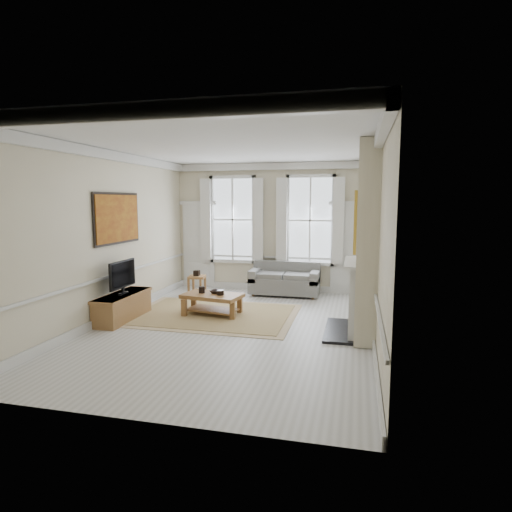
% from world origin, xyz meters
% --- Properties ---
extents(floor, '(7.20, 7.20, 0.00)m').
position_xyz_m(floor, '(0.00, 0.00, 0.00)').
color(floor, '#B7B5AD').
rests_on(floor, ground).
extents(ceiling, '(7.20, 7.20, 0.00)m').
position_xyz_m(ceiling, '(0.00, 0.00, 3.40)').
color(ceiling, white).
rests_on(ceiling, back_wall).
extents(back_wall, '(5.20, 0.00, 5.20)m').
position_xyz_m(back_wall, '(0.00, 3.60, 1.70)').
color(back_wall, beige).
rests_on(back_wall, floor).
extents(left_wall, '(0.00, 7.20, 7.20)m').
position_xyz_m(left_wall, '(-2.60, 0.00, 1.70)').
color(left_wall, beige).
rests_on(left_wall, floor).
extents(right_wall, '(0.00, 7.20, 7.20)m').
position_xyz_m(right_wall, '(2.60, 0.00, 1.70)').
color(right_wall, beige).
rests_on(right_wall, floor).
extents(window_left, '(1.26, 0.20, 2.20)m').
position_xyz_m(window_left, '(-1.05, 3.55, 1.90)').
color(window_left, '#B2BCC6').
rests_on(window_left, back_wall).
extents(window_right, '(1.26, 0.20, 2.20)m').
position_xyz_m(window_right, '(1.05, 3.55, 1.90)').
color(window_right, '#B2BCC6').
rests_on(window_right, back_wall).
extents(door_left, '(0.90, 0.08, 2.30)m').
position_xyz_m(door_left, '(-2.05, 3.56, 1.15)').
color(door_left, silver).
rests_on(door_left, floor).
extents(door_right, '(0.90, 0.08, 2.30)m').
position_xyz_m(door_right, '(2.05, 3.56, 1.15)').
color(door_right, silver).
rests_on(door_right, floor).
extents(painting, '(0.05, 1.66, 1.06)m').
position_xyz_m(painting, '(-2.56, 0.30, 2.05)').
color(painting, '#AF751E').
rests_on(painting, left_wall).
extents(chimney_breast, '(0.35, 1.70, 3.38)m').
position_xyz_m(chimney_breast, '(2.43, 0.20, 1.70)').
color(chimney_breast, beige).
rests_on(chimney_breast, floor).
extents(hearth, '(0.55, 1.50, 0.05)m').
position_xyz_m(hearth, '(2.00, 0.20, 0.03)').
color(hearth, black).
rests_on(hearth, floor).
extents(fireplace, '(0.21, 1.45, 1.33)m').
position_xyz_m(fireplace, '(2.20, 0.20, 0.73)').
color(fireplace, silver).
rests_on(fireplace, floor).
extents(mirror, '(0.06, 1.26, 1.06)m').
position_xyz_m(mirror, '(2.21, 0.20, 2.05)').
color(mirror, gold).
rests_on(mirror, chimney_breast).
extents(sofa, '(1.75, 0.85, 0.84)m').
position_xyz_m(sofa, '(0.47, 3.11, 0.35)').
color(sofa, '#5F5F5D').
rests_on(sofa, floor).
extents(side_table, '(0.47, 0.47, 0.50)m').
position_xyz_m(side_table, '(-1.73, 2.55, 0.39)').
color(side_table, brown).
rests_on(side_table, floor).
extents(rug, '(3.50, 2.60, 0.02)m').
position_xyz_m(rug, '(-0.69, 0.76, 0.01)').
color(rug, '#9A7E4F').
rests_on(rug, floor).
extents(coffee_table, '(1.32, 0.90, 0.46)m').
position_xyz_m(coffee_table, '(-0.69, 0.76, 0.37)').
color(coffee_table, brown).
rests_on(coffee_table, rug).
extents(ceramic_pot_a, '(0.14, 0.14, 0.14)m').
position_xyz_m(ceramic_pot_a, '(-0.94, 0.81, 0.52)').
color(ceramic_pot_a, black).
rests_on(ceramic_pot_a, coffee_table).
extents(ceramic_pot_b, '(0.14, 0.14, 0.10)m').
position_xyz_m(ceramic_pot_b, '(-0.49, 0.71, 0.51)').
color(ceramic_pot_b, black).
rests_on(ceramic_pot_b, coffee_table).
extents(bowl, '(0.32, 0.32, 0.06)m').
position_xyz_m(bowl, '(-0.64, 0.86, 0.49)').
color(bowl, black).
rests_on(bowl, coffee_table).
extents(tv_stand, '(0.49, 1.51, 0.54)m').
position_xyz_m(tv_stand, '(-2.34, -0.00, 0.27)').
color(tv_stand, brown).
rests_on(tv_stand, floor).
extents(tv, '(0.08, 0.90, 0.68)m').
position_xyz_m(tv, '(-2.32, -0.00, 0.93)').
color(tv, black).
rests_on(tv, tv_stand).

